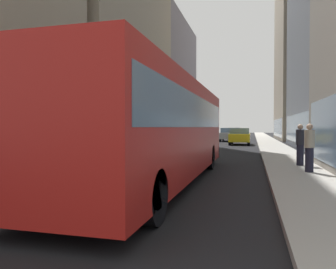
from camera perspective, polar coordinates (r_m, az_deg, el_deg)
name	(u,v)px	position (r m, az deg, el deg)	size (l,w,h in m)	color
ground_plane	(220,140)	(41.55, 9.32, -1.05)	(120.00, 120.00, 0.00)	black
sidewalk_left	(177,139)	(42.48, 1.64, -0.88)	(2.40, 110.00, 0.15)	#ADA89E
sidewalk_right	(267,140)	(41.39, 17.20, -1.00)	(2.40, 110.00, 0.15)	#ADA89E
building_left_far	(156,79)	(55.18, -2.09, 9.87)	(9.82, 22.99, 19.84)	slate
transit_bus	(159,125)	(9.85, -1.69, 1.67)	(2.78, 11.53, 3.05)	red
car_red_coupe	(234,133)	(50.67, 11.69, 0.29)	(1.87, 3.94, 1.62)	red
car_silver_sedan	(229,134)	(39.23, 10.76, 0.01)	(1.85, 4.55, 1.62)	#B7BABF
car_black_suv	(176,137)	(29.33, 1.44, -0.41)	(1.94, 4.53, 1.62)	black
car_grey_wagon	(161,142)	(18.81, -1.22, -1.40)	(1.71, 4.42, 1.62)	slate
car_yellow_taxi	(240,136)	(31.96, 12.69, -0.30)	(1.93, 4.23, 1.62)	yellow
box_truck	(202,127)	(44.51, 6.07, 1.26)	(2.30, 7.50, 3.05)	#A51919
pedestrian_with_handbag	(300,144)	(14.13, 22.57, -1.64)	(0.45, 0.34, 1.69)	#1E1E2D
pedestrian_in_coat	(309,147)	(12.17, 23.93, -2.12)	(0.34, 0.34, 1.69)	#1E1E2D
traffic_light_near	(12,108)	(13.63, -26.04, 4.21)	(0.24, 0.40, 3.40)	black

